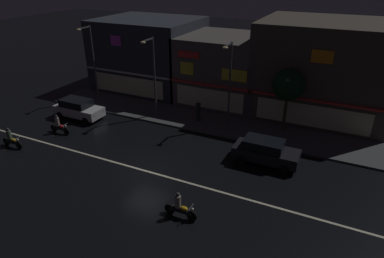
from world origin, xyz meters
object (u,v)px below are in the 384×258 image
streetlamp_west (92,58)px  parked_car_trailing (78,108)px  traffic_cone (258,145)px  motorcycle_opposite_lane (180,207)px  streetlamp_east (229,78)px  pedestrian_on_sidewalk (198,111)px  motorcycle_lead (59,126)px  motorcycle_following (11,139)px  streetlamp_mid (153,71)px  parked_car_near_kerb (265,151)px

streetlamp_west → parked_car_trailing: size_ratio=1.63×
traffic_cone → motorcycle_opposite_lane: bearing=-100.9°
streetlamp_east → traffic_cone: bearing=-37.0°
parked_car_trailing → motorcycle_opposite_lane: parked_car_trailing is taller
streetlamp_east → pedestrian_on_sidewalk: bearing=-176.2°
motorcycle_lead → traffic_cone: bearing=14.9°
streetlamp_east → motorcycle_following: streetlamp_east is taller
streetlamp_mid → traffic_cone: (9.64, -1.56, -3.88)m
parked_car_near_kerb → motorcycle_opposite_lane: 7.76m
streetlamp_mid → motorcycle_following: (-6.67, -9.07, -3.52)m
motorcycle_opposite_lane → traffic_cone: (1.73, 8.98, -0.36)m
parked_car_near_kerb → parked_car_trailing: same height
pedestrian_on_sidewalk → parked_car_near_kerb: bearing=29.2°
parked_car_near_kerb → pedestrian_on_sidewalk: bearing=149.3°
streetlamp_mid → pedestrian_on_sidewalk: (3.78, 0.78, -3.20)m
pedestrian_on_sidewalk → parked_car_trailing: bearing=-99.5°
parked_car_near_kerb → motorcycle_opposite_lane: parked_car_near_kerb is taller
motorcycle_lead → motorcycle_opposite_lane: bearing=-20.7°
parked_car_trailing → traffic_cone: size_ratio=7.82×
parked_car_near_kerb → motorcycle_following: size_ratio=2.26×
parked_car_trailing → parked_car_near_kerb: bearing=178.8°
parked_car_near_kerb → traffic_cone: parked_car_near_kerb is taller
streetlamp_mid → parked_car_trailing: 7.39m
streetlamp_west → motorcycle_following: size_ratio=3.70×
streetlamp_west → streetlamp_mid: (7.26, -1.03, -0.14)m
motorcycle_lead → motorcycle_following: 3.51m
traffic_cone → parked_car_near_kerb: bearing=-61.5°
streetlamp_mid → pedestrian_on_sidewalk: size_ratio=3.79×
pedestrian_on_sidewalk → motorcycle_lead: bearing=-83.9°
parked_car_trailing → motorcycle_lead: 3.06m
streetlamp_mid → traffic_cone: size_ratio=12.29×
pedestrian_on_sidewalk → parked_car_near_kerb: size_ratio=0.41×
motorcycle_following → traffic_cone: (16.31, 7.51, -0.36)m
streetlamp_west → motorcycle_opposite_lane: (15.17, -11.57, -3.66)m
streetlamp_mid → parked_car_trailing: streetlamp_mid is taller
streetlamp_mid → parked_car_trailing: bearing=-154.2°
streetlamp_mid → motorcycle_lead: 8.63m
motorcycle_opposite_lane → motorcycle_lead: bearing=-26.8°
streetlamp_west → motorcycle_following: (0.59, -10.10, -3.66)m
traffic_cone → motorcycle_lead: bearing=-163.9°
streetlamp_mid → parked_car_trailing: size_ratio=1.57×
streetlamp_west → traffic_cone: (16.90, -2.59, -4.02)m
motorcycle_lead → parked_car_near_kerb: bearing=8.2°
streetlamp_east → parked_car_near_kerb: 6.80m
motorcycle_opposite_lane → traffic_cone: size_ratio=3.45×
streetlamp_west → streetlamp_mid: 7.33m
motorcycle_lead → traffic_cone: 15.51m
streetlamp_west → pedestrian_on_sidewalk: bearing=-1.3°
pedestrian_on_sidewalk → traffic_cone: size_ratio=3.24×
streetlamp_mid → pedestrian_on_sidewalk: 5.01m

